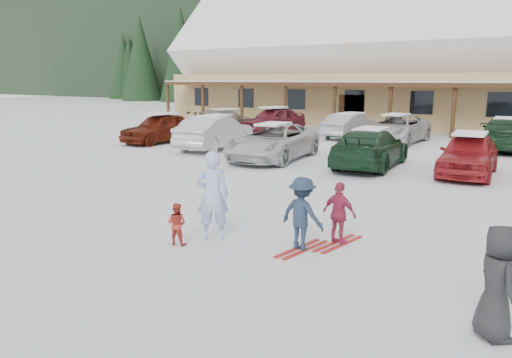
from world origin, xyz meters
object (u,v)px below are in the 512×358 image
Objects in this scene: parked_car_1 at (215,132)px; parked_car_10 at (395,129)px; child_navy at (302,214)px; adult_skier at (213,196)px; parked_car_2 at (273,142)px; parked_car_9 at (350,126)px; child_magenta at (339,214)px; bystander_dark at (497,283)px; toddler_red at (177,224)px; parked_car_11 at (505,134)px; parked_car_3 at (370,148)px; day_lodge at (355,69)px; parked_car_7 at (224,120)px; parked_car_4 at (469,154)px; parked_car_0 at (160,128)px; parked_car_8 at (273,120)px.

parked_car_1 is 9.32m from parked_car_10.
adult_skier is at bearing 20.35° from child_navy.
parked_car_2 is 8.63m from parked_car_9.
parked_car_1 is at bearing -32.96° from child_magenta.
bystander_dark is 0.28× the size of parked_car_2.
toddler_red is 0.60× the size of child_navy.
parked_car_3 is at bearing 61.23° from parked_car_11.
child_magenta is 0.85× the size of bystander_dark.
day_lodge reaches higher than child_navy.
parked_car_1 is 0.96× the size of parked_car_3.
child_magenta is 16.91m from parked_car_10.
parked_car_2 reaches higher than parked_car_3.
child_magenta is 0.24× the size of parked_car_2.
parked_car_3 is 14.14m from parked_car_7.
parked_car_9 is (-10.40, 19.17, -0.05)m from bystander_dark.
adult_skier is 17.57m from parked_car_10.
parked_car_4 is (-2.66, 11.40, -0.02)m from bystander_dark.
adult_skier is 13.40m from parked_car_1.
day_lodge is 6.93× the size of parked_car_9.
parked_car_3 is (-0.55, 9.91, -0.20)m from adult_skier.
parked_car_11 is at bearing -155.35° from parked_car_1.
parked_car_10 reaches higher than toddler_red.
bystander_dark reaches higher than parked_car_11.
parked_car_10 is (2.33, 8.02, 0.00)m from parked_car_2.
toddler_red is at bearing -41.34° from parked_car_0.
parked_car_11 is (7.39, 8.29, 0.01)m from parked_car_2.
parked_car_1 is at bearing 156.69° from parked_car_2.
parked_car_0 is 12.05m from parked_car_10.
day_lodge is 6.38× the size of parked_car_8.
parked_car_7 is at bearing 9.89° from bystander_dark.
toddler_red is at bearing 33.94° from child_navy.
parked_car_0 is (-14.50, 9.64, 0.12)m from child_magenta.
parked_car_7 is at bearing -177.59° from parked_car_10.
bystander_dark is (5.48, -1.13, -0.17)m from adult_skier.
bystander_dark reaches higher than parked_car_2.
child_navy is at bearing 115.70° from parked_car_9.
parked_car_10 reaches higher than parked_car_2.
day_lodge is at bearing -70.87° from parked_car_3.
parked_car_4 is (3.18, 10.96, 0.30)m from toddler_red.
parked_car_0 is at bearing -78.93° from adult_skier.
adult_skier is at bearing 109.97° from parked_car_9.
parked_car_1 is (-13.85, 11.59, 0.04)m from bystander_dark.
parked_car_1 is at bearing -87.07° from day_lodge.
parked_car_9 is 7.81m from parked_car_11.
parked_car_11 reaches higher than parked_car_2.
parked_car_10 is at bearing -69.73° from child_navy.
parked_car_2 is (7.71, -1.35, -0.02)m from parked_car_0.
day_lodge is 18.35m from parked_car_1.
parked_car_3 reaches higher than parked_car_9.
adult_skier is at bearing 120.51° from parked_car_1.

